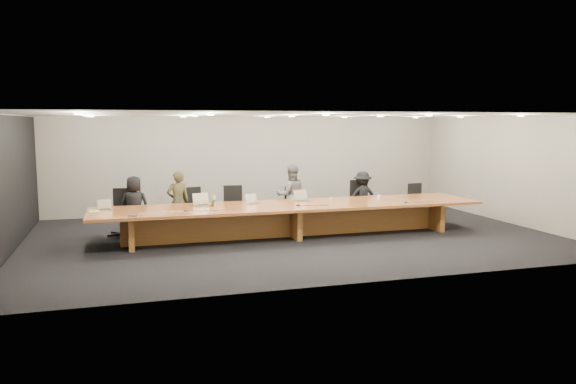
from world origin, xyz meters
name	(u,v)px	position (x,y,z in m)	size (l,w,h in m)	color
ground	(292,236)	(0.00, 0.00, 0.00)	(12.00, 12.00, 0.00)	black
back_wall	(252,164)	(0.00, 4.00, 1.40)	(12.00, 0.02, 2.80)	beige
left_wall_panel	(7,186)	(-5.94, 0.00, 1.37)	(0.08, 7.84, 2.74)	black
conference_table	(292,214)	(0.00, 0.00, 0.52)	(9.00, 1.80, 0.75)	brown
chair_far_left	(122,212)	(-3.77, 1.21, 0.56)	(0.57, 0.57, 1.12)	black
chair_left	(196,209)	(-2.06, 1.20, 0.55)	(0.56, 0.56, 1.09)	black
chair_mid_left	(234,207)	(-1.12, 1.18, 0.55)	(0.56, 0.56, 1.10)	black
chair_mid_right	(295,206)	(0.49, 1.26, 0.51)	(0.52, 0.52, 1.02)	black
chair_right	(361,201)	(2.27, 1.19, 0.57)	(0.58, 0.58, 1.14)	black
chair_far_right	(419,201)	(3.97, 1.17, 0.50)	(0.51, 0.51, 1.00)	black
person_a	(134,206)	(-3.48, 1.14, 0.70)	(0.68, 0.45, 1.40)	black
person_b	(178,202)	(-2.47, 1.20, 0.74)	(0.54, 0.36, 1.49)	#36331D
person_c	(291,195)	(0.38, 1.28, 0.79)	(0.76, 0.60, 1.57)	slate
person_d	(362,197)	(2.36, 1.28, 0.67)	(0.87, 0.50, 1.34)	black
laptop_a	(105,205)	(-4.11, 0.36, 0.86)	(0.29, 0.21, 0.23)	tan
laptop_b	(203,199)	(-2.00, 0.34, 0.90)	(0.37, 0.27, 0.29)	#C5B596
laptop_c	(254,199)	(-0.83, 0.30, 0.87)	(0.31, 0.22, 0.24)	beige
laptop_d	(303,196)	(0.40, 0.37, 0.89)	(0.36, 0.26, 0.28)	#B7A68B
water_bottle	(214,201)	(-1.77, 0.23, 0.87)	(0.08, 0.08, 0.24)	#B0C0BA
amber_mug	(213,204)	(-1.79, 0.22, 0.80)	(0.08, 0.08, 0.09)	maroon
paper_cup_near	(330,200)	(1.04, 0.21, 0.79)	(0.07, 0.07, 0.08)	silver
paper_cup_far	(379,197)	(2.33, 0.26, 0.80)	(0.08, 0.08, 0.10)	white
notepad	(93,211)	(-4.35, 0.22, 0.76)	(0.22, 0.17, 0.01)	white
lime_gadget	(93,210)	(-4.36, 0.21, 0.77)	(0.14, 0.08, 0.02)	#68D538
av_box	(134,215)	(-3.54, -0.66, 0.76)	(0.18, 0.13, 0.03)	#9F9FA4
mic_left	(186,211)	(-2.47, -0.33, 0.76)	(0.11, 0.11, 0.03)	black
mic_center	(298,205)	(0.06, -0.29, 0.77)	(0.14, 0.14, 0.03)	black
mic_right	(406,202)	(2.64, -0.56, 0.76)	(0.12, 0.12, 0.03)	black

